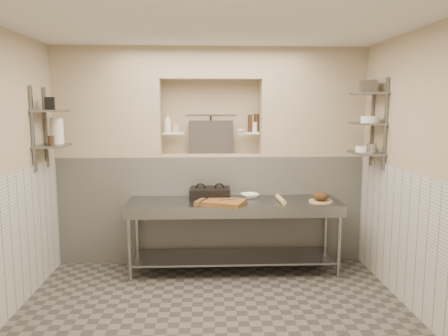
{
  "coord_description": "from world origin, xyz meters",
  "views": [
    {
      "loc": [
        -0.08,
        -4.05,
        2.04
      ],
      "look_at": [
        0.14,
        0.9,
        1.35
      ],
      "focal_mm": 35.0,
      "sensor_mm": 36.0,
      "label": 1
    }
  ],
  "objects": [
    {
      "name": "knife_blade",
      "position": [
        0.19,
        1.03,
        0.95
      ],
      "size": [
        0.24,
        0.08,
        0.01
      ],
      "primitive_type": "cube",
      "rotation": [
        0.0,
        0.0,
        0.22
      ],
      "color": "gray",
      "rests_on": "cutting_board"
    },
    {
      "name": "alcove_sill",
      "position": [
        0.0,
        1.75,
        1.41
      ],
      "size": [
        1.3,
        0.4,
        0.02
      ],
      "primitive_type": "cube",
      "color": "tan",
      "rests_on": "backwall_lower"
    },
    {
      "name": "bread_board",
      "position": [
        1.32,
        1.09,
        0.91
      ],
      "size": [
        0.28,
        0.28,
        0.02
      ],
      "primitive_type": "cylinder",
      "color": "tan",
      "rests_on": "prep_table"
    },
    {
      "name": "condiment_c",
      "position": [
        0.58,
        1.77,
        1.78
      ],
      "size": [
        0.08,
        0.08,
        0.13
      ],
      "primitive_type": "cylinder",
      "color": "white",
      "rests_on": "alcove_shelf_right"
    },
    {
      "name": "utensil_rail",
      "position": [
        0.0,
        1.92,
        1.95
      ],
      "size": [
        0.7,
        0.02,
        0.02
      ],
      "primitive_type": "cylinder",
      "rotation": [
        0.0,
        1.57,
        0.0
      ],
      "color": "gray",
      "rests_on": "wall_back"
    },
    {
      "name": "shelf_rail_right_a",
      "position": [
        1.98,
        1.25,
        1.85
      ],
      "size": [
        0.03,
        0.03,
        1.05
      ],
      "primitive_type": "cube",
      "color": "slate",
      "rests_on": "wall_right"
    },
    {
      "name": "prep_table",
      "position": [
        0.27,
        1.18,
        0.64
      ],
      "size": [
        2.6,
        0.7,
        0.9
      ],
      "color": "gray",
      "rests_on": "floor"
    },
    {
      "name": "wall_shelf_left_lower",
      "position": [
        -1.84,
        1.05,
        1.6
      ],
      "size": [
        0.3,
        0.5,
        0.02
      ],
      "primitive_type": "cube",
      "color": "slate",
      "rests_on": "wall_left"
    },
    {
      "name": "condiment_b",
      "position": [
        0.52,
        1.74,
        1.83
      ],
      "size": [
        0.06,
        0.06,
        0.23
      ],
      "primitive_type": "cylinder",
      "color": "#392314",
      "rests_on": "alcove_shelf_right"
    },
    {
      "name": "condiment_a",
      "position": [
        0.61,
        1.79,
        1.83
      ],
      "size": [
        0.07,
        0.07,
        0.24
      ],
      "primitive_type": "cylinder",
      "color": "#392314",
      "rests_on": "alcove_shelf_right"
    },
    {
      "name": "rolling_pin",
      "position": [
        0.84,
        1.13,
        0.93
      ],
      "size": [
        0.07,
        0.39,
        0.06
      ],
      "primitive_type": "cylinder",
      "rotation": [
        1.57,
        0.0,
        0.04
      ],
      "color": "tan",
      "rests_on": "prep_table"
    },
    {
      "name": "wall_right",
      "position": [
        2.05,
        0.0,
        1.4
      ],
      "size": [
        0.1,
        3.9,
        2.8
      ],
      "primitive_type": "cube",
      "color": "tan",
      "rests_on": "ground"
    },
    {
      "name": "bowl_alcove",
      "position": [
        0.39,
        1.69,
        1.73
      ],
      "size": [
        0.17,
        0.17,
        0.04
      ],
      "primitive_type": "imported",
      "rotation": [
        0.0,
        0.0,
        -0.38
      ],
      "color": "white",
      "rests_on": "alcove_shelf_right"
    },
    {
      "name": "panini_press",
      "position": [
        -0.02,
        1.33,
        0.97
      ],
      "size": [
        0.51,
        0.38,
        0.14
      ],
      "rotation": [
        0.0,
        0.0,
        -0.04
      ],
      "color": "black",
      "rests_on": "prep_table"
    },
    {
      "name": "shelf_rail_right_b",
      "position": [
        1.98,
        0.85,
        1.85
      ],
      "size": [
        0.03,
        0.03,
        1.05
      ],
      "primitive_type": "cube",
      "color": "slate",
      "rests_on": "wall_right"
    },
    {
      "name": "backwall_pillar_left",
      "position": [
        -1.33,
        1.75,
        2.1
      ],
      "size": [
        1.35,
        0.4,
        1.4
      ],
      "primitive_type": "cube",
      "color": "tan",
      "rests_on": "backwall_lower"
    },
    {
      "name": "bowl_right",
      "position": [
        1.84,
        1.1,
        1.54
      ],
      "size": [
        0.22,
        0.22,
        0.06
      ],
      "primitive_type": "cylinder",
      "color": "white",
      "rests_on": "wall_shelf_right_lower"
    },
    {
      "name": "wall_shelf_right_lower",
      "position": [
        1.84,
        1.05,
        1.5
      ],
      "size": [
        0.3,
        0.5,
        0.02
      ],
      "primitive_type": "cube",
      "color": "slate",
      "rests_on": "wall_right"
    },
    {
      "name": "jug_left",
      "position": [
        -1.84,
        1.23,
        1.76
      ],
      "size": [
        0.15,
        0.15,
        0.3
      ],
      "primitive_type": "cylinder",
      "color": "white",
      "rests_on": "wall_shelf_left_lower"
    },
    {
      "name": "alcove_shelf_right",
      "position": [
        0.5,
        1.75,
        1.7
      ],
      "size": [
        0.28,
        0.16,
        0.02
      ],
      "primitive_type": "cube",
      "color": "white",
      "rests_on": "backwall_lower"
    },
    {
      "name": "cutting_board",
      "position": [
        0.11,
        1.02,
        0.92
      ],
      "size": [
        0.64,
        0.55,
        0.05
      ],
      "primitive_type": "cube",
      "rotation": [
        0.0,
        0.0,
        -0.36
      ],
      "color": "brown",
      "rests_on": "prep_table"
    },
    {
      "name": "bottle_soap",
      "position": [
        -0.57,
        1.73,
        1.83
      ],
      "size": [
        0.12,
        0.12,
        0.24
      ],
      "primitive_type": "imported",
      "rotation": [
        0.0,
        0.0,
        -0.29
      ],
      "color": "white",
      "rests_on": "alcove_shelf_left"
    },
    {
      "name": "bread_loaf",
      "position": [
        1.32,
        1.09,
        0.97
      ],
      "size": [
        0.19,
        0.19,
        0.11
      ],
      "primitive_type": "ellipsoid",
      "color": "#4C2D19",
      "rests_on": "bread_board"
    },
    {
      "name": "hanging_steel",
      "position": [
        0.0,
        1.9,
        1.78
      ],
      "size": [
        0.02,
        0.02,
        0.3
      ],
      "primitive_type": "cylinder",
      "color": "black",
      "rests_on": "utensil_rail"
    },
    {
      "name": "jar_alcove",
      "position": [
        -0.46,
        1.76,
        1.77
      ],
      "size": [
        0.08,
        0.08,
        0.12
      ],
      "primitive_type": "cube",
      "color": "tan",
      "rests_on": "alcove_shelf_left"
    },
    {
      "name": "splash_panel",
      "position": [
        0.0,
        1.85,
        1.64
      ],
      "size": [
        0.6,
        0.08,
        0.45
      ],
      "primitive_type": "cube",
      "rotation": [
        -0.14,
        0.0,
        0.0
      ],
      "color": "#383330",
      "rests_on": "alcove_sill"
    },
    {
      "name": "backwall_lower",
      "position": [
        0.0,
        1.75,
        0.7
      ],
      "size": [
        4.0,
        0.4,
        1.4
      ],
      "primitive_type": "cube",
      "color": "silver",
      "rests_on": "floor"
    },
    {
      "name": "tongs",
      "position": [
        -0.11,
        0.97,
        0.96
      ],
      "size": [
        0.13,
        0.24,
        0.02
      ],
      "primitive_type": "cylinder",
      "rotation": [
        1.57,
        0.0,
        -0.43
      ],
      "color": "gray",
      "rests_on": "cutting_board"
    },
    {
      "name": "canister_right",
      "position": [
        1.84,
        0.89,
        1.57
      ],
      "size": [
        0.11,
        0.11,
        0.11
      ],
      "primitive_type": "cylinder",
      "color": "gray",
      "rests_on": "wall_shelf_right_lower"
    },
    {
      "name": "wall_shelf_left_upper",
      "position": [
        -1.84,
        1.05,
        2.0
      ],
      "size": [
        0.3,
        0.5,
        0.03
      ],
      "primitive_type": "cube",
      "color": "slate",
      "rests_on": "wall_left"
    },
    {
      "name": "ceiling",
      "position": [
        0.0,
        0.0,
        2.85
      ],
      "size": [
        4.0,
        3.9,
        0.1
      ],
      "primitive_type": "cube",
      "color": "silver",
      "rests_on": "ground"
    },
    {
      "name": "floor",
      "position": [
        0.0,
        0.0,
        -0.05
      ],
      "size": [
        4.0,
        3.9,
        0.1
      ],
      "primitive_type": "cube",
      "color": "#58534E",
      "rests_on": "ground"
    },
    {
      "name": "shelf_rail_left_b",
      "position": [
        -1.98,
        0.85,
        1.8
      ],
      "size": [
        0.03,
        0.03,
        0.95
      ],
      "primitive_type": "cube",
      "color": "slate",
      "rests_on": "wall_left"
    },
    {
      "name": "jar_left",
      "position": [
        -1.84,
        1.01,
        1.67
      ],
      "size": [
        0.07,
        0.07,
        0.11
      ],
      "primitive_type": "cylinder",
      "color": "#392314",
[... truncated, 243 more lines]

